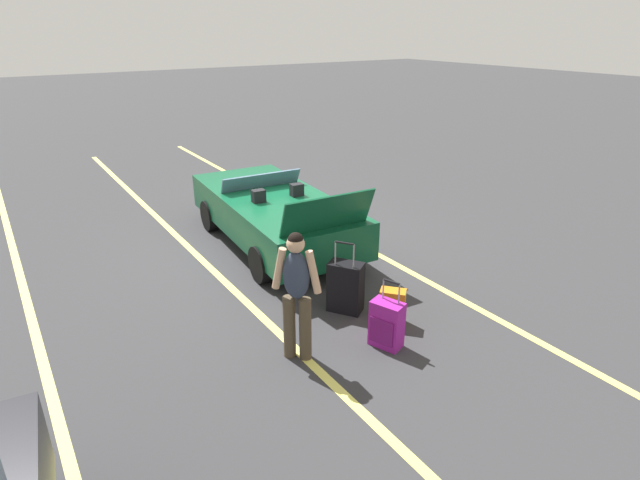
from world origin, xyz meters
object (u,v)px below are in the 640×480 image
object	(u,v)px
convertible_car	(270,211)
suitcase_large_black	(346,287)
suitcase_medium_bright	(387,324)
suitcase_small_carryon	(392,307)
traveler_person	(297,290)

from	to	relation	value
convertible_car	suitcase_large_black	world-z (taller)	convertible_car
convertible_car	suitcase_medium_bright	xyz separation A→B (m)	(-3.85, 0.42, -0.28)
suitcase_large_black	suitcase_small_carryon	world-z (taller)	suitcase_large_black
suitcase_small_carryon	convertible_car	bearing A→B (deg)	48.42
suitcase_small_carryon	suitcase_large_black	bearing A→B (deg)	76.46
convertible_car	traveler_person	size ratio (longest dim) A/B	2.59
suitcase_large_black	traveler_person	size ratio (longest dim) A/B	0.66
suitcase_large_black	convertible_car	bearing A→B (deg)	49.29
suitcase_large_black	suitcase_medium_bright	xyz separation A→B (m)	(-0.99, 0.09, -0.06)
convertible_car	suitcase_small_carryon	size ratio (longest dim) A/B	8.55
suitcase_large_black	suitcase_medium_bright	distance (m)	1.00
suitcase_medium_bright	convertible_car	bearing A→B (deg)	-116.92
suitcase_small_carryon	traveler_person	world-z (taller)	traveler_person
convertible_car	suitcase_medium_bright	world-z (taller)	convertible_car
convertible_car	suitcase_small_carryon	bearing A→B (deg)	-175.97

